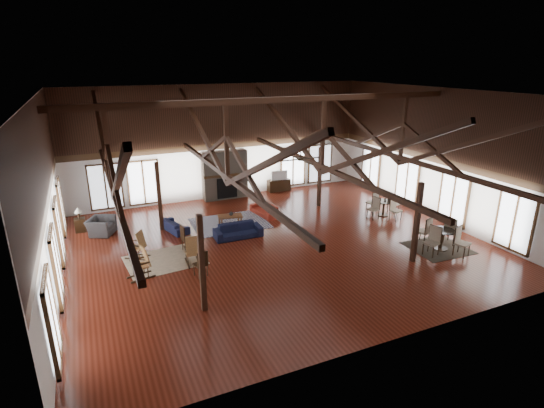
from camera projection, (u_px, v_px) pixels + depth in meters
name	position (u px, v px, depth m)	size (l,w,h in m)	color
floor	(277.00, 244.00, 17.36)	(16.00, 16.00, 0.00)	#5A1F13
ceiling	(277.00, 93.00, 15.43)	(16.00, 14.00, 0.02)	black
wall_back	(222.00, 142.00, 22.45)	(16.00, 0.02, 6.00)	white
wall_front	(396.00, 239.00, 10.34)	(16.00, 0.02, 6.00)	white
wall_left	(46.00, 199.00, 13.31)	(0.02, 14.00, 6.00)	white
wall_right	(435.00, 155.00, 19.48)	(0.02, 14.00, 6.00)	white
roof_truss	(277.00, 146.00, 16.06)	(15.60, 14.07, 3.14)	black
post_grid	(277.00, 209.00, 16.87)	(8.16, 7.16, 3.05)	black
fireplace	(225.00, 175.00, 22.71)	(2.50, 0.69, 2.60)	#6C6052
ceiling_fan	(301.00, 158.00, 15.49)	(1.60, 1.60, 0.75)	black
sofa_navy_front	(238.00, 231.00, 17.92)	(2.03, 0.79, 0.59)	black
sofa_navy_left	(175.00, 225.00, 18.64)	(0.65, 1.66, 0.48)	black
sofa_orange	(265.00, 210.00, 20.52)	(0.69, 1.78, 0.52)	#A02E1F
coffee_table	(230.00, 217.00, 19.33)	(1.19, 0.77, 0.42)	brown
vase	(231.00, 213.00, 19.30)	(0.20, 0.20, 0.20)	#B2B2B2
armchair	(101.00, 226.00, 18.25)	(0.97, 1.10, 0.72)	#2C2B2E
side_table_lamp	(80.00, 222.00, 18.49)	(0.44, 0.44, 1.13)	black
rocking_chair_a	(139.00, 245.00, 15.97)	(0.94, 0.85, 1.08)	olive
rocking_chair_b	(193.00, 251.00, 15.44)	(0.53, 0.91, 1.14)	olive
rocking_chair_c	(143.00, 263.00, 14.56)	(0.95, 0.64, 1.12)	olive
side_chair_a	(185.00, 236.00, 16.46)	(0.51, 0.51, 1.10)	black
side_chair_b	(201.00, 262.00, 14.54)	(0.50, 0.50, 0.97)	black
cafe_table_near	(442.00, 236.00, 16.70)	(2.21, 2.21, 1.13)	black
cafe_table_far	(384.00, 205.00, 20.37)	(1.99, 1.99, 1.01)	black
cup_near	(441.00, 229.00, 16.59)	(0.12, 0.12, 0.10)	#B2B2B2
cup_far	(385.00, 200.00, 20.36)	(0.12, 0.12, 0.09)	#B2B2B2
tv_console	(279.00, 185.00, 24.34)	(1.30, 0.49, 0.65)	black
television	(279.00, 175.00, 24.15)	(0.94, 0.12, 0.54)	#B2B2B2
rug_tan	(165.00, 260.00, 15.92)	(2.76, 2.17, 0.01)	#CCB08E
rug_navy	(230.00, 223.00, 19.55)	(3.38, 2.54, 0.01)	#171942
rug_dark	(438.00, 248.00, 16.97)	(2.21, 2.01, 0.01)	#2A241C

